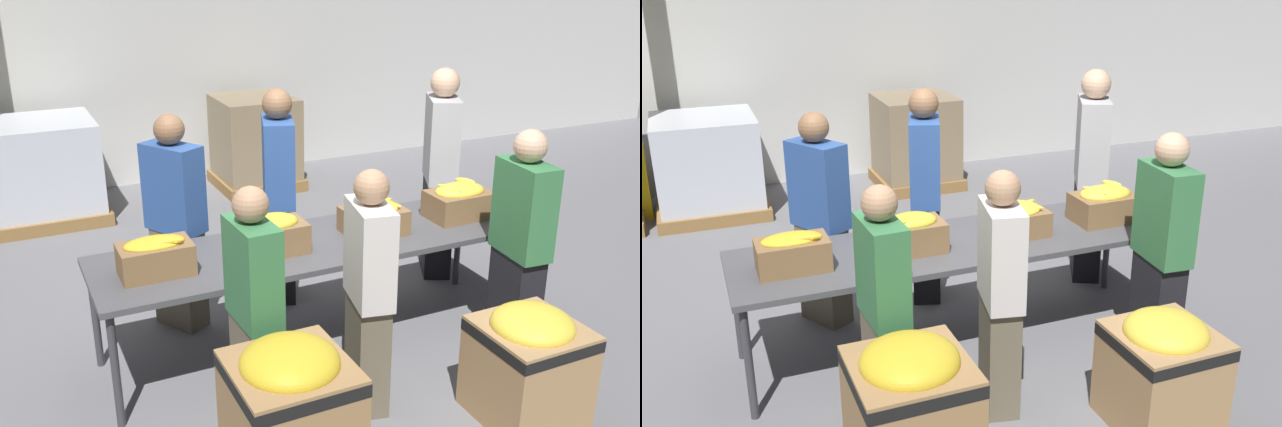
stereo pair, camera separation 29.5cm
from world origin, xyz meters
TOP-DOWN VIEW (x-y plane):
  - ground_plane at (0.00, 0.00)m, footprint 30.00×30.00m
  - wall_back at (0.00, 4.33)m, footprint 16.00×0.08m
  - sorting_table at (0.00, 0.00)m, footprint 3.06×0.85m
  - banana_box_0 at (-1.12, -0.04)m, footprint 0.45×0.27m
  - banana_box_1 at (-0.33, -0.04)m, footprint 0.41×0.28m
  - banana_box_2 at (0.43, -0.02)m, footprint 0.42×0.35m
  - banana_box_3 at (1.15, -0.02)m, footprint 0.47×0.32m
  - volunteer_0 at (-0.80, 0.70)m, footprint 0.41×0.48m
  - volunteer_1 at (-0.73, -0.71)m, footprint 0.22×0.41m
  - volunteer_2 at (0.05, 0.81)m, footprint 0.36×0.51m
  - volunteer_3 at (1.16, -0.71)m, footprint 0.25×0.45m
  - volunteer_4 at (1.46, 0.67)m, footprint 0.43×0.53m
  - volunteer_5 at (-0.04, -0.80)m, footprint 0.29×0.44m
  - donation_bin_0 at (-0.77, -1.31)m, footprint 0.59×0.59m
  - donation_bin_1 at (0.77, -1.31)m, footprint 0.58×0.58m
  - pallet_stack_0 at (-1.45, 3.54)m, footprint 1.12×1.12m
  - pallet_stack_1 at (0.89, 3.61)m, footprint 0.95×0.95m

SIDE VIEW (x-z plane):
  - ground_plane at x=0.00m, z-range 0.00..0.00m
  - donation_bin_1 at x=0.77m, z-range 0.02..0.74m
  - donation_bin_0 at x=-0.77m, z-range 0.03..0.91m
  - pallet_stack_0 at x=-1.45m, z-range -0.01..1.03m
  - pallet_stack_1 at x=0.89m, z-range -0.01..1.06m
  - sorting_table at x=0.00m, z-range 0.35..1.14m
  - volunteer_1 at x=-0.73m, z-range 0.00..1.50m
  - volunteer_5 at x=-0.04m, z-range 0.00..1.53m
  - volunteer_3 at x=1.16m, z-range 0.00..1.61m
  - volunteer_0 at x=-0.80m, z-range 0.00..1.61m
  - volunteer_2 at x=0.05m, z-range -0.01..1.70m
  - volunteer_4 at x=1.46m, z-range -0.01..1.78m
  - banana_box_2 at x=0.43m, z-range 0.78..1.03m
  - banana_box_0 at x=-1.12m, z-range 0.79..1.04m
  - banana_box_1 at x=-0.33m, z-range 0.79..1.06m
  - banana_box_3 at x=1.15m, z-range 0.79..1.06m
  - wall_back at x=0.00m, z-range 0.00..4.00m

